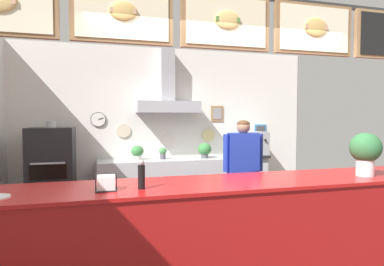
{
  "coord_description": "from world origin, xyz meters",
  "views": [
    {
      "loc": [
        -1.09,
        -3.2,
        1.64
      ],
      "look_at": [
        -0.03,
        0.72,
        1.44
      ],
      "focal_mm": 30.03,
      "sensor_mm": 36.0,
      "label": 1
    }
  ],
  "objects_px": {
    "espresso_machine": "(251,144)",
    "shop_worker": "(243,175)",
    "potted_rosemary": "(236,150)",
    "potted_sage": "(163,152)",
    "potted_basil": "(205,150)",
    "pizza_oven": "(52,177)",
    "pepper_grinder": "(141,174)",
    "potted_oregano": "(137,152)",
    "basil_vase": "(365,152)",
    "napkin_holder": "(106,184)"
  },
  "relations": [
    {
      "from": "espresso_machine",
      "to": "shop_worker",
      "type": "bearing_deg",
      "value": -119.67
    },
    {
      "from": "potted_rosemary",
      "to": "potted_sage",
      "type": "height_order",
      "value": "potted_rosemary"
    },
    {
      "from": "shop_worker",
      "to": "potted_basil",
      "type": "bearing_deg",
      "value": -77.98
    },
    {
      "from": "potted_basil",
      "to": "potted_rosemary",
      "type": "bearing_deg",
      "value": 1.05
    },
    {
      "from": "pizza_oven",
      "to": "pepper_grinder",
      "type": "height_order",
      "value": "pizza_oven"
    },
    {
      "from": "potted_oregano",
      "to": "basil_vase",
      "type": "bearing_deg",
      "value": -55.89
    },
    {
      "from": "shop_worker",
      "to": "potted_rosemary",
      "type": "height_order",
      "value": "shop_worker"
    },
    {
      "from": "espresso_machine",
      "to": "pepper_grinder",
      "type": "height_order",
      "value": "espresso_machine"
    },
    {
      "from": "potted_sage",
      "to": "basil_vase",
      "type": "bearing_deg",
      "value": -62.17
    },
    {
      "from": "espresso_machine",
      "to": "basil_vase",
      "type": "height_order",
      "value": "basil_vase"
    },
    {
      "from": "potted_sage",
      "to": "potted_rosemary",
      "type": "bearing_deg",
      "value": -1.77
    },
    {
      "from": "pizza_oven",
      "to": "shop_worker",
      "type": "distance_m",
      "value": 2.86
    },
    {
      "from": "espresso_machine",
      "to": "potted_oregano",
      "type": "distance_m",
      "value": 2.06
    },
    {
      "from": "pizza_oven",
      "to": "espresso_machine",
      "type": "xyz_separation_m",
      "value": [
        3.36,
        0.15,
        0.4
      ]
    },
    {
      "from": "potted_rosemary",
      "to": "basil_vase",
      "type": "xyz_separation_m",
      "value": [
        0.17,
        -2.8,
        0.25
      ]
    },
    {
      "from": "potted_sage",
      "to": "pepper_grinder",
      "type": "xyz_separation_m",
      "value": [
        -0.67,
        -2.85,
        0.14
      ]
    },
    {
      "from": "shop_worker",
      "to": "espresso_machine",
      "type": "relative_size",
      "value": 2.96
    },
    {
      "from": "shop_worker",
      "to": "espresso_machine",
      "type": "bearing_deg",
      "value": -112.43
    },
    {
      "from": "espresso_machine",
      "to": "pepper_grinder",
      "type": "relative_size",
      "value": 2.31
    },
    {
      "from": "shop_worker",
      "to": "napkin_holder",
      "type": "bearing_deg",
      "value": 45.24
    },
    {
      "from": "potted_basil",
      "to": "pizza_oven",
      "type": "bearing_deg",
      "value": -176.47
    },
    {
      "from": "potted_basil",
      "to": "potted_rosemary",
      "type": "xyz_separation_m",
      "value": [
        0.6,
        0.01,
        -0.02
      ]
    },
    {
      "from": "potted_rosemary",
      "to": "napkin_holder",
      "type": "xyz_separation_m",
      "value": [
        -2.27,
        -2.78,
        0.06
      ]
    },
    {
      "from": "pizza_oven",
      "to": "basil_vase",
      "type": "bearing_deg",
      "value": -39.19
    },
    {
      "from": "pizza_oven",
      "to": "espresso_machine",
      "type": "distance_m",
      "value": 3.39
    },
    {
      "from": "potted_oregano",
      "to": "potted_sage",
      "type": "xyz_separation_m",
      "value": [
        0.43,
        -0.01,
        -0.02
      ]
    },
    {
      "from": "pizza_oven",
      "to": "potted_basil",
      "type": "xyz_separation_m",
      "value": [
        2.47,
        0.15,
        0.33
      ]
    },
    {
      "from": "potted_oregano",
      "to": "basil_vase",
      "type": "height_order",
      "value": "basil_vase"
    },
    {
      "from": "pizza_oven",
      "to": "potted_sage",
      "type": "height_order",
      "value": "pizza_oven"
    },
    {
      "from": "napkin_holder",
      "to": "pizza_oven",
      "type": "bearing_deg",
      "value": 106.76
    },
    {
      "from": "potted_sage",
      "to": "shop_worker",
      "type": "bearing_deg",
      "value": -59.2
    },
    {
      "from": "potted_oregano",
      "to": "potted_rosemary",
      "type": "bearing_deg",
      "value": -1.6
    },
    {
      "from": "shop_worker",
      "to": "pepper_grinder",
      "type": "bearing_deg",
      "value": 50.41
    },
    {
      "from": "potted_basil",
      "to": "napkin_holder",
      "type": "bearing_deg",
      "value": -121.21
    },
    {
      "from": "potted_rosemary",
      "to": "basil_vase",
      "type": "relative_size",
      "value": 0.55
    },
    {
      "from": "pizza_oven",
      "to": "napkin_holder",
      "type": "relative_size",
      "value": 9.57
    },
    {
      "from": "espresso_machine",
      "to": "potted_basil",
      "type": "xyz_separation_m",
      "value": [
        -0.89,
        0.0,
        -0.07
      ]
    },
    {
      "from": "potted_sage",
      "to": "pizza_oven",
      "type": "bearing_deg",
      "value": -173.29
    },
    {
      "from": "potted_sage",
      "to": "napkin_holder",
      "type": "xyz_separation_m",
      "value": [
        -0.95,
        -2.82,
        0.08
      ]
    },
    {
      "from": "potted_rosemary",
      "to": "shop_worker",
      "type": "bearing_deg",
      "value": -109.19
    },
    {
      "from": "pizza_oven",
      "to": "potted_rosemary",
      "type": "bearing_deg",
      "value": 3.05
    },
    {
      "from": "pepper_grinder",
      "to": "potted_sage",
      "type": "bearing_deg",
      "value": 76.72
    },
    {
      "from": "potted_basil",
      "to": "napkin_holder",
      "type": "height_order",
      "value": "napkin_holder"
    },
    {
      "from": "shop_worker",
      "to": "pizza_oven",
      "type": "bearing_deg",
      "value": -18.02
    },
    {
      "from": "potted_basil",
      "to": "pepper_grinder",
      "type": "distance_m",
      "value": 3.13
    },
    {
      "from": "napkin_holder",
      "to": "basil_vase",
      "type": "relative_size",
      "value": 0.39
    },
    {
      "from": "shop_worker",
      "to": "basil_vase",
      "type": "height_order",
      "value": "shop_worker"
    },
    {
      "from": "potted_rosemary",
      "to": "pepper_grinder",
      "type": "distance_m",
      "value": 3.45
    },
    {
      "from": "pizza_oven",
      "to": "napkin_holder",
      "type": "xyz_separation_m",
      "value": [
        0.79,
        -2.62,
        0.37
      ]
    },
    {
      "from": "shop_worker",
      "to": "pepper_grinder",
      "type": "xyz_separation_m",
      "value": [
        -1.52,
        -1.43,
        0.32
      ]
    }
  ]
}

